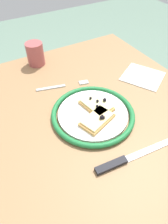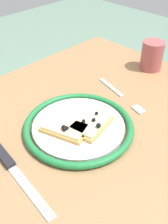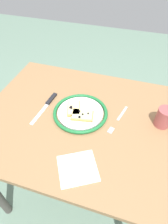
% 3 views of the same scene
% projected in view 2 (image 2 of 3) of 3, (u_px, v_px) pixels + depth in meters
% --- Properties ---
extents(dining_table, '(0.95, 0.78, 0.75)m').
position_uv_depth(dining_table, '(84.00, 167.00, 0.70)').
color(dining_table, '#936D47').
rests_on(dining_table, ground_plane).
extents(plate, '(0.27, 0.27, 0.02)m').
position_uv_depth(plate, '(79.00, 126.00, 0.64)').
color(plate, white).
rests_on(plate, dining_table).
extents(pizza_slice_near, '(0.12, 0.09, 0.03)m').
position_uv_depth(pizza_slice_near, '(92.00, 124.00, 0.63)').
color(pizza_slice_near, tan).
rests_on(pizza_slice_near, plate).
extents(pizza_slice_far, '(0.10, 0.12, 0.03)m').
position_uv_depth(pizza_slice_far, '(65.00, 128.00, 0.62)').
color(pizza_slice_far, tan).
rests_on(pizza_slice_far, plate).
extents(knife, '(0.04, 0.24, 0.01)m').
position_uv_depth(knife, '(9.00, 163.00, 0.55)').
color(knife, silver).
rests_on(knife, dining_table).
extents(fork, '(0.07, 0.20, 0.00)m').
position_uv_depth(fork, '(121.00, 95.00, 0.76)').
color(fork, '#B8B8B8').
rests_on(fork, dining_table).
extents(cup, '(0.07, 0.07, 0.09)m').
position_uv_depth(cup, '(152.00, 56.00, 0.86)').
color(cup, '#A54C4C').
rests_on(cup, dining_table).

